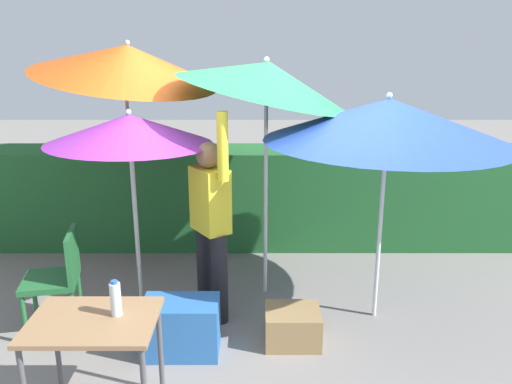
{
  "coord_description": "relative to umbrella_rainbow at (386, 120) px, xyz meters",
  "views": [
    {
      "loc": [
        -0.01,
        -4.15,
        2.42
      ],
      "look_at": [
        0.0,
        0.3,
        1.1
      ],
      "focal_mm": 36.28,
      "sensor_mm": 36.0,
      "label": 1
    }
  ],
  "objects": [
    {
      "name": "chair_plastic",
      "position": [
        -2.74,
        -0.23,
        -1.27
      ],
      "size": [
        0.51,
        0.51,
        0.89
      ],
      "color": "#236633",
      "rests_on": "ground_plane"
    },
    {
      "name": "cooler_box",
      "position": [
        -1.67,
        -0.58,
        -1.56
      ],
      "size": [
        0.6,
        0.36,
        0.45
      ],
      "primitive_type": "cube",
      "color": "#2D6BB7",
      "rests_on": "ground_plane"
    },
    {
      "name": "umbrella_rainbow",
      "position": [
        0.0,
        0.0,
        0.0
      ],
      "size": [
        2.05,
        2.04,
        2.01
      ],
      "color": "silver",
      "rests_on": "ground_plane"
    },
    {
      "name": "crate_cardboard",
      "position": [
        -0.77,
        -0.43,
        -1.64
      ],
      "size": [
        0.45,
        0.39,
        0.29
      ],
      "primitive_type": "cube",
      "color": "#9E7A4C",
      "rests_on": "ground_plane"
    },
    {
      "name": "ground_plane",
      "position": [
        -1.07,
        -0.06,
        -1.78
      ],
      "size": [
        24.0,
        24.0,
        0.0
      ],
      "primitive_type": "plane",
      "color": "gray"
    },
    {
      "name": "bottle_water",
      "position": [
        -1.97,
        -1.27,
        -0.94
      ],
      "size": [
        0.07,
        0.07,
        0.24
      ],
      "color": "silver",
      "rests_on": "folding_table"
    },
    {
      "name": "umbrella_navy",
      "position": [
        -2.37,
        1.1,
        0.42
      ],
      "size": [
        1.92,
        1.89,
        2.59
      ],
      "color": "silver",
      "rests_on": "ground_plane"
    },
    {
      "name": "hedge_row",
      "position": [
        -1.07,
        1.77,
        -1.19
      ],
      "size": [
        8.0,
        0.7,
        1.18
      ],
      "primitive_type": "cube",
      "color": "#23602D",
      "rests_on": "ground_plane"
    },
    {
      "name": "person_vendor",
      "position": [
        -1.47,
        0.01,
        -0.85
      ],
      "size": [
        0.38,
        0.51,
        1.88
      ],
      "color": "black",
      "rests_on": "ground_plane"
    },
    {
      "name": "folding_table",
      "position": [
        -2.11,
        -1.33,
        -1.14
      ],
      "size": [
        0.8,
        0.6,
        0.73
      ],
      "color": "#4C4C51",
      "rests_on": "ground_plane"
    },
    {
      "name": "umbrella_orange",
      "position": [
        -0.98,
        0.5,
        0.3
      ],
      "size": [
        1.63,
        1.61,
        2.41
      ],
      "color": "silver",
      "rests_on": "ground_plane"
    },
    {
      "name": "umbrella_yellow",
      "position": [
        -2.17,
        0.21,
        -0.11
      ],
      "size": [
        1.45,
        1.45,
        1.85
      ],
      "color": "silver",
      "rests_on": "ground_plane"
    }
  ]
}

